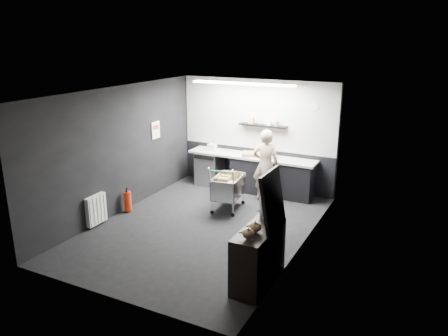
% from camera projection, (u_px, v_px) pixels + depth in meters
% --- Properties ---
extents(floor, '(5.50, 5.50, 0.00)m').
position_uv_depth(floor, '(203.00, 227.00, 8.75)').
color(floor, black).
rests_on(floor, ground).
extents(ceiling, '(5.50, 5.50, 0.00)m').
position_uv_depth(ceiling, '(201.00, 92.00, 7.97)').
color(ceiling, silver).
rests_on(ceiling, wall_back).
extents(wall_back, '(5.50, 0.00, 5.50)m').
position_uv_depth(wall_back, '(257.00, 135.00, 10.71)').
color(wall_back, black).
rests_on(wall_back, floor).
extents(wall_front, '(5.50, 0.00, 5.50)m').
position_uv_depth(wall_front, '(104.00, 212.00, 6.01)').
color(wall_front, black).
rests_on(wall_front, floor).
extents(wall_left, '(0.00, 5.50, 5.50)m').
position_uv_depth(wall_left, '(120.00, 151.00, 9.21)').
color(wall_left, black).
rests_on(wall_left, floor).
extents(wall_right, '(0.00, 5.50, 5.50)m').
position_uv_depth(wall_right, '(303.00, 177.00, 7.50)').
color(wall_right, black).
rests_on(wall_right, floor).
extents(kitchen_wall_panel, '(3.95, 0.02, 1.70)m').
position_uv_depth(kitchen_wall_panel, '(257.00, 115.00, 10.55)').
color(kitchen_wall_panel, '#B9B9B4').
rests_on(kitchen_wall_panel, wall_back).
extents(dado_panel, '(3.95, 0.02, 1.00)m').
position_uv_depth(dado_panel, '(256.00, 168.00, 10.94)').
color(dado_panel, black).
rests_on(dado_panel, wall_back).
extents(floating_shelf, '(1.20, 0.22, 0.04)m').
position_uv_depth(floating_shelf, '(263.00, 125.00, 10.44)').
color(floating_shelf, black).
rests_on(floating_shelf, wall_back).
extents(wall_clock, '(0.20, 0.03, 0.20)m').
position_uv_depth(wall_clock, '(315.00, 106.00, 9.85)').
color(wall_clock, silver).
rests_on(wall_clock, wall_back).
extents(poster, '(0.02, 0.30, 0.40)m').
position_uv_depth(poster, '(156.00, 130.00, 10.26)').
color(poster, white).
rests_on(poster, wall_left).
extents(poster_red_band, '(0.02, 0.22, 0.10)m').
position_uv_depth(poster_red_band, '(156.00, 127.00, 10.24)').
color(poster_red_band, '#B93217').
rests_on(poster_red_band, poster).
extents(radiator, '(0.10, 0.50, 0.60)m').
position_uv_depth(radiator, '(96.00, 210.00, 8.71)').
color(radiator, silver).
rests_on(radiator, wall_left).
extents(ceiling_strip, '(2.40, 0.20, 0.04)m').
position_uv_depth(ceiling_strip, '(243.00, 84.00, 9.56)').
color(ceiling_strip, white).
rests_on(ceiling_strip, ceiling).
extents(prep_counter, '(3.20, 0.61, 0.90)m').
position_uv_depth(prep_counter, '(256.00, 174.00, 10.63)').
color(prep_counter, black).
rests_on(prep_counter, floor).
extents(person, '(0.66, 0.49, 1.68)m').
position_uv_depth(person, '(266.00, 165.00, 9.96)').
color(person, beige).
rests_on(person, floor).
extents(shopping_cart, '(0.67, 0.99, 1.02)m').
position_uv_depth(shopping_cart, '(228.00, 188.00, 9.54)').
color(shopping_cart, silver).
rests_on(shopping_cart, floor).
extents(sideboard, '(0.52, 1.21, 1.81)m').
position_uv_depth(sideboard, '(260.00, 248.00, 6.67)').
color(sideboard, black).
rests_on(sideboard, floor).
extents(fire_extinguisher, '(0.16, 0.16, 0.53)m').
position_uv_depth(fire_extinguisher, '(128.00, 201.00, 9.44)').
color(fire_extinguisher, red).
rests_on(fire_extinguisher, floor).
extents(cardboard_box, '(0.55, 0.48, 0.09)m').
position_uv_depth(cardboard_box, '(252.00, 154.00, 10.49)').
color(cardboard_box, '#937E4E').
rests_on(cardboard_box, prep_counter).
extents(pink_tub, '(0.22, 0.22, 0.22)m').
position_uv_depth(pink_tub, '(271.00, 154.00, 10.31)').
color(pink_tub, silver).
rests_on(pink_tub, prep_counter).
extents(white_container, '(0.20, 0.16, 0.18)m').
position_uv_depth(white_container, '(212.00, 148.00, 10.94)').
color(white_container, silver).
rests_on(white_container, prep_counter).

